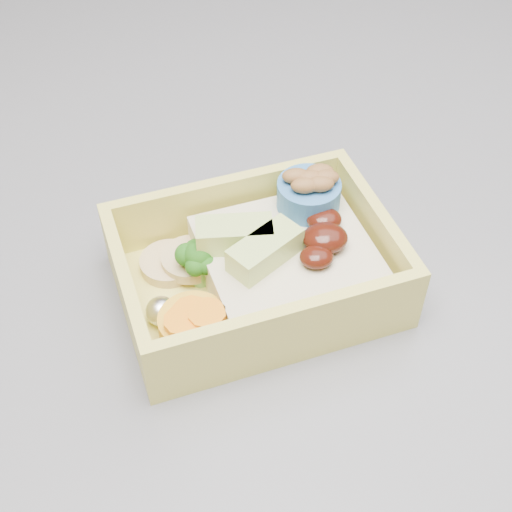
{
  "coord_description": "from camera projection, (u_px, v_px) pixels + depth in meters",
  "views": [
    {
      "loc": [
        -0.15,
        -0.57,
        1.29
      ],
      "look_at": [
        -0.14,
        -0.25,
        0.95
      ],
      "focal_mm": 50.0,
      "sensor_mm": 36.0,
      "label": 1
    }
  ],
  "objects": [
    {
      "name": "ground",
      "position": [
        322.0,
        508.0,
        1.33
      ],
      "size": [
        3.5,
        3.5,
        0.0
      ],
      "primitive_type": "plane",
      "color": "beige",
      "rests_on": "ground"
    },
    {
      "name": "island",
      "position": [
        354.0,
        430.0,
        0.93
      ],
      "size": [
        1.24,
        0.84,
        0.92
      ],
      "color": "brown",
      "rests_on": "ground"
    },
    {
      "name": "bento_box",
      "position": [
        263.0,
        264.0,
        0.48
      ],
      "size": [
        0.21,
        0.18,
        0.07
      ],
      "rotation": [
        0.0,
        0.0,
        0.29
      ],
      "color": "#DCD05B",
      "rests_on": "island"
    }
  ]
}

